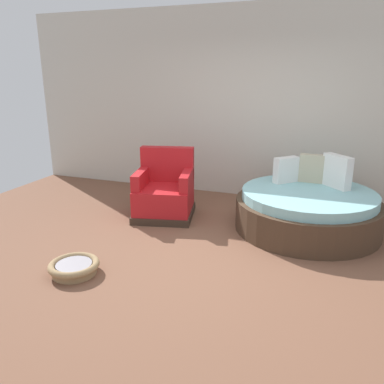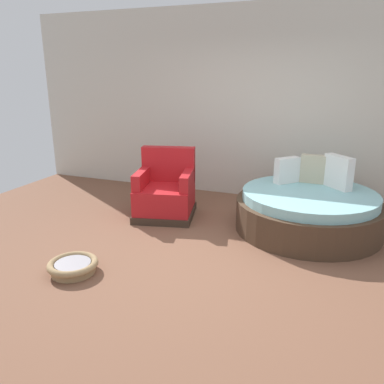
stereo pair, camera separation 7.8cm
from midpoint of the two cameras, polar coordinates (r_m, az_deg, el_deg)
The scene contains 5 objects.
ground_plane at distance 4.39m, azimuth 2.60°, elevation -9.48°, with size 8.00×8.00×0.02m, color brown.
back_wall at distance 6.29m, azimuth 9.99°, elevation 12.54°, with size 8.00×0.12×2.95m, color beige.
round_daybed at distance 5.20m, azimuth 17.11°, elevation -2.57°, with size 1.83×1.83×0.94m.
red_armchair at distance 5.48m, azimuth -3.51°, elevation -0.13°, with size 0.96×0.96×0.94m.
pet_basket at distance 4.18m, azimuth -16.58°, elevation -10.41°, with size 0.51×0.51×0.13m.
Camera 2 is at (1.26, -3.71, 1.96)m, focal length 36.27 mm.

